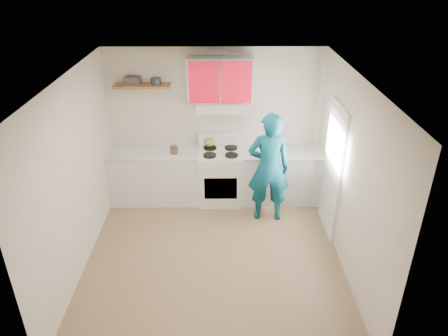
{
  "coord_description": "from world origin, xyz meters",
  "views": [
    {
      "loc": [
        0.11,
        -4.81,
        3.92
      ],
      "look_at": [
        0.15,
        0.55,
        1.15
      ],
      "focal_mm": 33.63,
      "sensor_mm": 36.0,
      "label": 1
    }
  ],
  "objects_px": {
    "tin": "(156,81)",
    "crock": "(174,150)",
    "kettle": "(210,142)",
    "person": "(269,168)",
    "stove": "(221,176)"
  },
  "relations": [
    {
      "from": "crock",
      "to": "person",
      "type": "relative_size",
      "value": 0.08
    },
    {
      "from": "tin",
      "to": "person",
      "type": "distance_m",
      "value": 2.26
    },
    {
      "from": "tin",
      "to": "crock",
      "type": "distance_m",
      "value": 1.16
    },
    {
      "from": "kettle",
      "to": "person",
      "type": "xyz_separation_m",
      "value": [
        0.94,
        -0.81,
        -0.09
      ]
    },
    {
      "from": "person",
      "to": "stove",
      "type": "bearing_deg",
      "value": -36.06
    },
    {
      "from": "person",
      "to": "tin",
      "type": "bearing_deg",
      "value": -21.98
    },
    {
      "from": "stove",
      "to": "tin",
      "type": "relative_size",
      "value": 5.7
    },
    {
      "from": "kettle",
      "to": "person",
      "type": "relative_size",
      "value": 0.11
    },
    {
      "from": "tin",
      "to": "kettle",
      "type": "relative_size",
      "value": 0.82
    },
    {
      "from": "crock",
      "to": "person",
      "type": "bearing_deg",
      "value": -19.07
    },
    {
      "from": "stove",
      "to": "person",
      "type": "xyz_separation_m",
      "value": [
        0.75,
        -0.57,
        0.45
      ]
    },
    {
      "from": "kettle",
      "to": "person",
      "type": "distance_m",
      "value": 1.25
    },
    {
      "from": "stove",
      "to": "crock",
      "type": "height_order",
      "value": "crock"
    },
    {
      "from": "stove",
      "to": "tin",
      "type": "distance_m",
      "value": 1.93
    },
    {
      "from": "tin",
      "to": "crock",
      "type": "relative_size",
      "value": 1.04
    }
  ]
}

